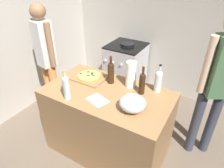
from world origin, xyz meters
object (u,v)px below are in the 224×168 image
object	(u,v)px
wine_bottle_dark	(158,80)
stove	(125,69)
person_in_red	(216,83)
paper_towel_roll	(131,74)
mixing_bowl	(132,103)
wine_bottle_clear	(66,87)
wine_bottle_green	(142,82)
pizza	(89,76)
person_in_stripes	(46,56)
wine_bottle_amber	(111,72)

from	to	relation	value
wine_bottle_dark	stove	world-z (taller)	wine_bottle_dark
person_in_red	paper_towel_roll	bearing A→B (deg)	-157.91
mixing_bowl	person_in_red	bearing A→B (deg)	48.55
wine_bottle_clear	person_in_red	bearing A→B (deg)	34.67
paper_towel_roll	wine_bottle_green	bearing A→B (deg)	-22.77
pizza	wine_bottle_green	world-z (taller)	wine_bottle_green
wine_bottle_green	wine_bottle_clear	bearing A→B (deg)	-141.99
paper_towel_roll	person_in_red	world-z (taller)	person_in_red
pizza	stove	size ratio (longest dim) A/B	0.30
pizza	paper_towel_roll	xyz separation A→B (m)	(0.51, 0.09, 0.12)
person_in_red	mixing_bowl	bearing A→B (deg)	-131.45
stove	person_in_red	xyz separation A→B (m)	(1.44, -0.76, 0.56)
person_in_stripes	person_in_red	distance (m)	2.15
stove	person_in_red	distance (m)	1.72
wine_bottle_clear	wine_bottle_green	bearing A→B (deg)	38.01
mixing_bowl	wine_bottle_green	world-z (taller)	wine_bottle_green
paper_towel_roll	stove	world-z (taller)	paper_towel_roll
wine_bottle_clear	stove	world-z (taller)	wine_bottle_clear
pizza	wine_bottle_amber	bearing A→B (deg)	9.29
mixing_bowl	wine_bottle_green	distance (m)	0.31
pizza	wine_bottle_clear	distance (m)	0.47
paper_towel_roll	person_in_red	size ratio (longest dim) A/B	0.17
paper_towel_roll	wine_bottle_dark	distance (m)	0.30
wine_bottle_dark	person_in_stripes	size ratio (longest dim) A/B	0.19
wine_bottle_amber	paper_towel_roll	bearing A→B (deg)	11.51
pizza	wine_bottle_dark	xyz separation A→B (m)	(0.80, 0.15, 0.11)
paper_towel_roll	wine_bottle_clear	xyz separation A→B (m)	(-0.45, -0.55, -0.00)
mixing_bowl	wine_bottle_green	size ratio (longest dim) A/B	0.76
wine_bottle_clear	pizza	bearing A→B (deg)	97.57
wine_bottle_dark	person_in_stripes	bearing A→B (deg)	-177.14
pizza	person_in_red	distance (m)	1.41
mixing_bowl	person_in_stripes	size ratio (longest dim) A/B	0.15
stove	person_in_red	bearing A→B (deg)	-27.91
paper_towel_roll	person_in_red	distance (m)	0.89
wine_bottle_dark	wine_bottle_clear	bearing A→B (deg)	-140.74
wine_bottle_green	wine_bottle_dark	bearing A→B (deg)	44.58
mixing_bowl	stove	bearing A→B (deg)	119.00
wine_bottle_amber	wine_bottle_dark	world-z (taller)	wine_bottle_amber
person_in_stripes	person_in_red	xyz separation A→B (m)	(2.12, 0.36, 0.04)
paper_towel_roll	wine_bottle_clear	world-z (taller)	wine_bottle_clear
wine_bottle_dark	pizza	bearing A→B (deg)	-169.30
pizza	wine_bottle_dark	size ratio (longest dim) A/B	0.88
wine_bottle_dark	stove	xyz separation A→B (m)	(-0.91, 1.04, -0.57)
wine_bottle_dark	stove	bearing A→B (deg)	131.07
pizza	mixing_bowl	size ratio (longest dim) A/B	1.11
wine_bottle_amber	person_in_stripes	distance (m)	1.07
wine_bottle_green	stove	bearing A→B (deg)	123.63
paper_towel_roll	person_in_stripes	size ratio (longest dim) A/B	0.18
paper_towel_roll	stove	bearing A→B (deg)	119.16
wine_bottle_amber	person_in_red	world-z (taller)	person_in_red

